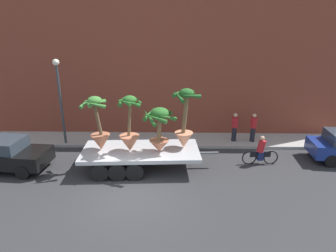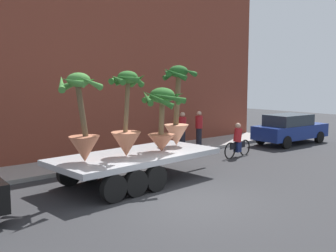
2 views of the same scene
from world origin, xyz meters
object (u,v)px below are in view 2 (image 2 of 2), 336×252
(pedestrian_far_left, at_px, (183,129))
(cyclist, at_px, (238,142))
(potted_palm_rear, at_px, (177,110))
(potted_palm_extra, at_px, (127,122))
(flatbed_trailer, at_px, (130,161))
(potted_palm_middle, at_px, (162,116))
(pedestrian_near_gate, at_px, (199,127))
(potted_palm_front, at_px, (82,125))
(parked_car, at_px, (290,128))

(pedestrian_far_left, bearing_deg, cyclist, -73.76)
(potted_palm_rear, relative_size, cyclist, 1.60)
(potted_palm_rear, height_order, cyclist, potted_palm_rear)
(potted_palm_rear, distance_m, potted_palm_extra, 2.63)
(flatbed_trailer, distance_m, pedestrian_far_left, 6.35)
(flatbed_trailer, bearing_deg, pedestrian_far_left, 31.40)
(potted_palm_extra, xyz_separation_m, cyclist, (6.43, 0.72, -1.40))
(potted_palm_middle, bearing_deg, pedestrian_near_gate, 33.11)
(potted_palm_middle, xyz_separation_m, pedestrian_far_left, (4.25, 3.52, -1.13))
(potted_palm_rear, height_order, potted_palm_extra, potted_palm_rear)
(potted_palm_front, relative_size, parked_car, 0.58)
(parked_car, distance_m, pedestrian_near_gate, 5.10)
(potted_palm_rear, distance_m, potted_palm_middle, 1.31)
(potted_palm_extra, bearing_deg, cyclist, 6.37)
(potted_palm_front, xyz_separation_m, parked_car, (12.78, 1.02, -1.27))
(potted_palm_middle, height_order, cyclist, potted_palm_middle)
(potted_palm_front, xyz_separation_m, potted_palm_extra, (1.49, -0.12, -0.03))
(potted_palm_front, bearing_deg, potted_palm_middle, -3.92)
(flatbed_trailer, bearing_deg, potted_palm_front, -179.46)
(potted_palm_middle, distance_m, potted_palm_front, 2.89)
(potted_palm_extra, relative_size, pedestrian_near_gate, 1.58)
(flatbed_trailer, xyz_separation_m, potted_palm_middle, (1.17, -0.21, 1.40))
(cyclist, relative_size, pedestrian_far_left, 1.08)
(parked_car, bearing_deg, pedestrian_near_gate, 153.71)
(potted_palm_middle, distance_m, parked_car, 10.06)
(potted_palm_middle, bearing_deg, potted_palm_extra, 176.81)
(flatbed_trailer, distance_m, pedestrian_near_gate, 7.27)
(cyclist, bearing_deg, potted_palm_extra, -173.63)
(potted_palm_middle, bearing_deg, pedestrian_far_left, 39.64)
(cyclist, xyz_separation_m, pedestrian_near_gate, (0.29, 2.68, 0.37))
(parked_car, bearing_deg, cyclist, -175.08)
(potted_palm_extra, bearing_deg, flatbed_trailer, 31.24)
(pedestrian_near_gate, height_order, pedestrian_far_left, same)
(cyclist, height_order, pedestrian_near_gate, pedestrian_near_gate)
(potted_palm_rear, bearing_deg, pedestrian_far_left, 44.18)
(cyclist, bearing_deg, potted_palm_rear, -176.26)
(potted_palm_extra, relative_size, cyclist, 1.47)
(flatbed_trailer, distance_m, cyclist, 6.23)
(parked_car, bearing_deg, potted_palm_middle, -173.01)
(potted_palm_front, bearing_deg, cyclist, 4.32)
(potted_palm_front, xyz_separation_m, pedestrian_near_gate, (8.21, 3.27, -1.05))
(pedestrian_near_gate, bearing_deg, potted_palm_extra, -153.18)
(flatbed_trailer, relative_size, pedestrian_near_gate, 3.91)
(flatbed_trailer, bearing_deg, potted_palm_rear, 7.99)
(cyclist, xyz_separation_m, parked_car, (4.86, 0.42, 0.16))
(potted_palm_extra, bearing_deg, potted_palm_rear, 10.25)
(flatbed_trailer, distance_m, potted_palm_rear, 2.81)
(potted_palm_front, height_order, pedestrian_near_gate, potted_palm_front)
(cyclist, distance_m, parked_car, 4.88)
(flatbed_trailer, relative_size, potted_palm_middle, 3.09)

